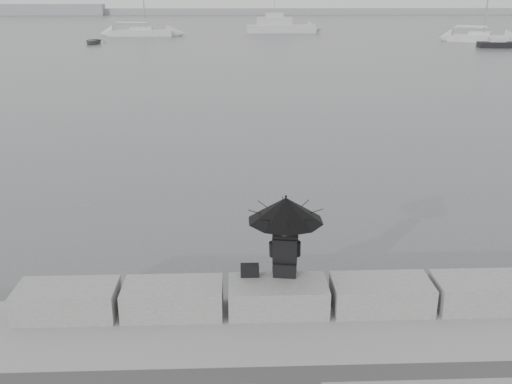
{
  "coord_description": "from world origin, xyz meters",
  "views": [
    {
      "loc": [
        -0.67,
        -8.63,
        5.42
      ],
      "look_at": [
        -0.22,
        3.0,
        1.36
      ],
      "focal_mm": 40.0,
      "sensor_mm": 36.0,
      "label": 1
    }
  ],
  "objects_px": {
    "sailboat_right": "(479,37)",
    "dinghy": "(93,41)",
    "sailboat_left": "(142,32)",
    "motor_cruiser": "(281,27)",
    "small_motorboat": "(504,45)",
    "seated_person": "(286,217)"
  },
  "relations": [
    {
      "from": "sailboat_right",
      "to": "dinghy",
      "type": "height_order",
      "value": "sailboat_right"
    },
    {
      "from": "sailboat_left",
      "to": "motor_cruiser",
      "type": "xyz_separation_m",
      "value": [
        19.32,
        6.11,
        0.38
      ]
    },
    {
      "from": "sailboat_left",
      "to": "dinghy",
      "type": "relative_size",
      "value": 3.67
    },
    {
      "from": "small_motorboat",
      "to": "dinghy",
      "type": "height_order",
      "value": "small_motorboat"
    },
    {
      "from": "sailboat_right",
      "to": "motor_cruiser",
      "type": "height_order",
      "value": "sailboat_right"
    },
    {
      "from": "seated_person",
      "to": "motor_cruiser",
      "type": "bearing_deg",
      "value": 94.24
    },
    {
      "from": "motor_cruiser",
      "to": "dinghy",
      "type": "distance_m",
      "value": 29.49
    },
    {
      "from": "seated_person",
      "to": "dinghy",
      "type": "distance_m",
      "value": 61.38
    },
    {
      "from": "motor_cruiser",
      "to": "dinghy",
      "type": "height_order",
      "value": "motor_cruiser"
    },
    {
      "from": "seated_person",
      "to": "dinghy",
      "type": "bearing_deg",
      "value": 114.67
    },
    {
      "from": "sailboat_right",
      "to": "motor_cruiser",
      "type": "distance_m",
      "value": 28.16
    },
    {
      "from": "sailboat_left",
      "to": "dinghy",
      "type": "height_order",
      "value": "sailboat_left"
    },
    {
      "from": "sailboat_left",
      "to": "motor_cruiser",
      "type": "distance_m",
      "value": 20.26
    },
    {
      "from": "sailboat_left",
      "to": "sailboat_right",
      "type": "bearing_deg",
      "value": -14.01
    },
    {
      "from": "sailboat_right",
      "to": "small_motorboat",
      "type": "distance_m",
      "value": 7.52
    },
    {
      "from": "dinghy",
      "to": "sailboat_right",
      "type": "bearing_deg",
      "value": 6.67
    },
    {
      "from": "seated_person",
      "to": "dinghy",
      "type": "xyz_separation_m",
      "value": [
        -16.76,
        59.03,
        -1.72
      ]
    },
    {
      "from": "motor_cruiser",
      "to": "dinghy",
      "type": "xyz_separation_m",
      "value": [
        -22.97,
        -18.48,
        -0.6
      ]
    },
    {
      "from": "seated_person",
      "to": "sailboat_left",
      "type": "bearing_deg",
      "value": 109.22
    },
    {
      "from": "motor_cruiser",
      "to": "sailboat_right",
      "type": "bearing_deg",
      "value": -39.7
    },
    {
      "from": "seated_person",
      "to": "motor_cruiser",
      "type": "height_order",
      "value": "motor_cruiser"
    },
    {
      "from": "seated_person",
      "to": "sailboat_left",
      "type": "xyz_separation_m",
      "value": [
        -13.11,
        71.4,
        -1.5
      ]
    }
  ]
}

